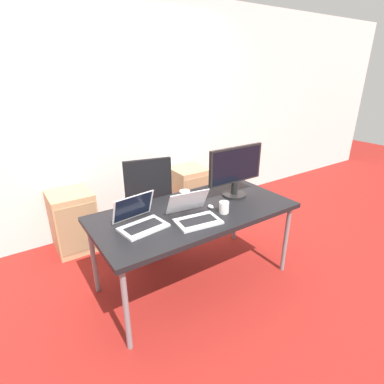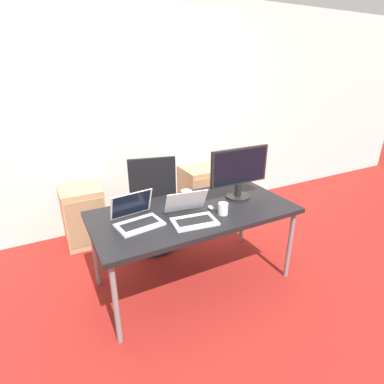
{
  "view_description": "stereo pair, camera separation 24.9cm",
  "coord_description": "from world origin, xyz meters",
  "px_view_note": "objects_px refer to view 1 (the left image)",
  "views": [
    {
      "loc": [
        -1.29,
        -1.87,
        1.82
      ],
      "look_at": [
        0.0,
        0.04,
        0.87
      ],
      "focal_mm": 28.0,
      "sensor_mm": 36.0,
      "label": 1
    },
    {
      "loc": [
        -1.07,
        -2.0,
        1.82
      ],
      "look_at": [
        0.0,
        0.04,
        0.87
      ],
      "focal_mm": 28.0,
      "sensor_mm": 36.0,
      "label": 2
    }
  ],
  "objects_px": {
    "laptop_right": "(194,214)",
    "monitor": "(236,170)",
    "cabinet_right": "(188,192)",
    "office_chair": "(146,217)",
    "laptop_left": "(140,220)",
    "coffee_cup_white": "(224,207)",
    "mouse": "(211,207)",
    "cabinet_left": "(73,221)",
    "coffee_cup_brown": "(185,197)"
  },
  "relations": [
    {
      "from": "cabinet_left",
      "to": "laptop_right",
      "type": "xyz_separation_m",
      "value": [
        0.66,
        -1.32,
        0.44
      ]
    },
    {
      "from": "cabinet_right",
      "to": "coffee_cup_white",
      "type": "distance_m",
      "value": 1.52
    },
    {
      "from": "cabinet_left",
      "to": "laptop_left",
      "type": "xyz_separation_m",
      "value": [
        0.26,
        -1.17,
        0.44
      ]
    },
    {
      "from": "laptop_left",
      "to": "mouse",
      "type": "height_order",
      "value": "laptop_left"
    },
    {
      "from": "cabinet_right",
      "to": "mouse",
      "type": "relative_size",
      "value": 10.43
    },
    {
      "from": "coffee_cup_brown",
      "to": "coffee_cup_white",
      "type": "bearing_deg",
      "value": -64.86
    },
    {
      "from": "cabinet_right",
      "to": "coffee_cup_brown",
      "type": "relative_size",
      "value": 5.6
    },
    {
      "from": "office_chair",
      "to": "coffee_cup_brown",
      "type": "height_order",
      "value": "office_chair"
    },
    {
      "from": "laptop_right",
      "to": "laptop_left",
      "type": "bearing_deg",
      "value": 159.79
    },
    {
      "from": "cabinet_left",
      "to": "laptop_right",
      "type": "relative_size",
      "value": 1.76
    },
    {
      "from": "mouse",
      "to": "coffee_cup_brown",
      "type": "bearing_deg",
      "value": 118.94
    },
    {
      "from": "cabinet_left",
      "to": "office_chair",
      "type": "bearing_deg",
      "value": -37.35
    },
    {
      "from": "laptop_left",
      "to": "mouse",
      "type": "distance_m",
      "value": 0.63
    },
    {
      "from": "monitor",
      "to": "coffee_cup_white",
      "type": "height_order",
      "value": "monitor"
    },
    {
      "from": "office_chair",
      "to": "laptop_right",
      "type": "xyz_separation_m",
      "value": [
        0.03,
        -0.84,
        0.37
      ]
    },
    {
      "from": "cabinet_left",
      "to": "coffee_cup_white",
      "type": "distance_m",
      "value": 1.7
    },
    {
      "from": "laptop_left",
      "to": "monitor",
      "type": "relative_size",
      "value": 0.63
    },
    {
      "from": "laptop_left",
      "to": "cabinet_left",
      "type": "bearing_deg",
      "value": 102.54
    },
    {
      "from": "office_chair",
      "to": "mouse",
      "type": "relative_size",
      "value": 17.14
    },
    {
      "from": "office_chair",
      "to": "coffee_cup_brown",
      "type": "distance_m",
      "value": 0.67
    },
    {
      "from": "monitor",
      "to": "coffee_cup_brown",
      "type": "xyz_separation_m",
      "value": [
        -0.47,
        0.12,
        -0.19
      ]
    },
    {
      "from": "monitor",
      "to": "mouse",
      "type": "relative_size",
      "value": 9.43
    },
    {
      "from": "office_chair",
      "to": "mouse",
      "type": "height_order",
      "value": "office_chair"
    },
    {
      "from": "laptop_right",
      "to": "cabinet_left",
      "type": "bearing_deg",
      "value": 116.5
    },
    {
      "from": "cabinet_left",
      "to": "laptop_left",
      "type": "height_order",
      "value": "laptop_left"
    },
    {
      "from": "mouse",
      "to": "coffee_cup_white",
      "type": "bearing_deg",
      "value": -71.94
    },
    {
      "from": "coffee_cup_brown",
      "to": "monitor",
      "type": "bearing_deg",
      "value": -13.98
    },
    {
      "from": "cabinet_right",
      "to": "mouse",
      "type": "bearing_deg",
      "value": -115.22
    },
    {
      "from": "cabinet_right",
      "to": "office_chair",
      "type": "bearing_deg",
      "value": -150.35
    },
    {
      "from": "laptop_right",
      "to": "cabinet_right",
      "type": "bearing_deg",
      "value": 58.48
    },
    {
      "from": "coffee_cup_white",
      "to": "cabinet_right",
      "type": "bearing_deg",
      "value": 68.38
    },
    {
      "from": "coffee_cup_white",
      "to": "coffee_cup_brown",
      "type": "distance_m",
      "value": 0.38
    },
    {
      "from": "cabinet_right",
      "to": "laptop_left",
      "type": "height_order",
      "value": "laptop_left"
    },
    {
      "from": "monitor",
      "to": "coffee_cup_white",
      "type": "xyz_separation_m",
      "value": [
        -0.31,
        -0.23,
        -0.2
      ]
    },
    {
      "from": "cabinet_right",
      "to": "laptop_left",
      "type": "relative_size",
      "value": 1.76
    },
    {
      "from": "cabinet_left",
      "to": "monitor",
      "type": "height_order",
      "value": "monitor"
    },
    {
      "from": "cabinet_right",
      "to": "laptop_left",
      "type": "xyz_separation_m",
      "value": [
        -1.2,
        -1.17,
        0.44
      ]
    },
    {
      "from": "cabinet_left",
      "to": "laptop_right",
      "type": "distance_m",
      "value": 1.53
    },
    {
      "from": "monitor",
      "to": "office_chair",
      "type": "bearing_deg",
      "value": 133.53
    },
    {
      "from": "office_chair",
      "to": "cabinet_right",
      "type": "xyz_separation_m",
      "value": [
        0.84,
        0.48,
        -0.07
      ]
    },
    {
      "from": "laptop_left",
      "to": "coffee_cup_white",
      "type": "bearing_deg",
      "value": -15.03
    },
    {
      "from": "laptop_right",
      "to": "monitor",
      "type": "bearing_deg",
      "value": 18.24
    },
    {
      "from": "laptop_left",
      "to": "mouse",
      "type": "relative_size",
      "value": 5.94
    },
    {
      "from": "cabinet_right",
      "to": "mouse",
      "type": "distance_m",
      "value": 1.41
    },
    {
      "from": "laptop_left",
      "to": "laptop_right",
      "type": "relative_size",
      "value": 1.0
    },
    {
      "from": "cabinet_right",
      "to": "coffee_cup_white",
      "type": "height_order",
      "value": "coffee_cup_white"
    },
    {
      "from": "cabinet_right",
      "to": "monitor",
      "type": "bearing_deg",
      "value": -101.26
    },
    {
      "from": "office_chair",
      "to": "coffee_cup_white",
      "type": "relative_size",
      "value": 10.94
    },
    {
      "from": "office_chair",
      "to": "laptop_left",
      "type": "bearing_deg",
      "value": -117.77
    },
    {
      "from": "cabinet_right",
      "to": "coffee_cup_brown",
      "type": "xyz_separation_m",
      "value": [
        -0.7,
        -1.01,
        0.45
      ]
    }
  ]
}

